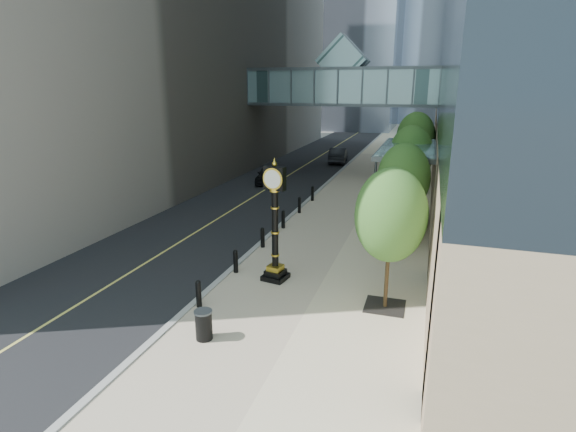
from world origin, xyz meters
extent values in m
plane|color=gray|center=(0.00, 0.00, 0.00)|extent=(320.00, 320.00, 0.00)
cube|color=black|center=(-7.00, 40.00, 0.01)|extent=(8.00, 180.00, 0.02)
cube|color=tan|center=(1.00, 40.00, 0.03)|extent=(8.00, 180.00, 0.06)
cube|color=gray|center=(-3.00, 40.00, 0.04)|extent=(0.25, 180.00, 0.07)
cube|color=slate|center=(-3.00, 28.00, 7.50)|extent=(17.00, 4.00, 3.00)
cube|color=#383F44|center=(-3.00, 28.00, 6.05)|extent=(17.00, 4.20, 0.25)
cube|color=#383F44|center=(-3.00, 28.00, 8.95)|extent=(17.00, 4.20, 0.25)
cube|color=slate|center=(-3.00, 28.00, 9.60)|extent=(4.24, 3.00, 4.24)
cube|color=#383F44|center=(3.50, 14.00, 4.20)|extent=(3.00, 8.00, 0.25)
cube|color=slate|center=(3.50, 14.00, 4.35)|extent=(2.80, 7.80, 0.06)
cylinder|color=#383F44|center=(2.20, 10.30, 2.10)|extent=(0.12, 0.12, 4.20)
cylinder|color=#383F44|center=(2.20, 17.70, 2.10)|extent=(0.12, 0.12, 4.20)
cylinder|color=black|center=(-2.70, 1.00, 0.51)|extent=(0.20, 0.20, 0.90)
cylinder|color=black|center=(-2.70, 4.20, 0.51)|extent=(0.20, 0.20, 0.90)
cylinder|color=black|center=(-2.70, 7.40, 0.51)|extent=(0.20, 0.20, 0.90)
cylinder|color=black|center=(-2.70, 10.60, 0.51)|extent=(0.20, 0.20, 0.90)
cylinder|color=black|center=(-2.70, 13.80, 0.51)|extent=(0.20, 0.20, 0.90)
cylinder|color=black|center=(-2.70, 17.00, 0.51)|extent=(0.20, 0.20, 0.90)
cube|color=black|center=(3.60, 3.00, 0.07)|extent=(1.40, 1.40, 0.02)
cylinder|color=#3D2B1A|center=(3.60, 3.00, 1.39)|extent=(0.14, 0.14, 2.66)
ellipsoid|color=#386525|center=(3.60, 3.00, 3.44)|extent=(2.44, 2.44, 3.25)
cube|color=black|center=(3.60, 9.50, 0.07)|extent=(1.40, 1.40, 0.02)
cylinder|color=#3D2B1A|center=(3.60, 9.50, 1.40)|extent=(0.14, 0.14, 2.67)
ellipsoid|color=#386525|center=(3.60, 9.50, 3.46)|extent=(2.45, 2.45, 3.27)
cube|color=black|center=(3.60, 16.00, 0.07)|extent=(1.40, 1.40, 0.02)
cylinder|color=#3D2B1A|center=(3.60, 16.00, 1.47)|extent=(0.14, 0.14, 2.82)
ellipsoid|color=#386525|center=(3.60, 16.00, 3.65)|extent=(2.59, 2.59, 3.45)
cube|color=black|center=(3.60, 22.50, 0.07)|extent=(1.40, 1.40, 0.02)
cylinder|color=#3D2B1A|center=(3.60, 22.50, 1.59)|extent=(0.14, 0.14, 3.05)
ellipsoid|color=#386525|center=(3.60, 22.50, 3.95)|extent=(2.80, 2.80, 3.73)
cube|color=black|center=(3.60, 29.00, 0.07)|extent=(1.40, 1.40, 0.02)
cylinder|color=#3D2B1A|center=(3.60, 29.00, 1.38)|extent=(0.14, 0.14, 2.65)
ellipsoid|color=#386525|center=(3.60, 29.00, 3.43)|extent=(2.42, 2.42, 3.23)
cube|color=black|center=(-0.88, 4.04, 0.16)|extent=(1.05, 1.05, 0.20)
cube|color=black|center=(-0.88, 4.04, 0.36)|extent=(0.82, 0.82, 0.20)
cube|color=gold|center=(-0.88, 4.04, 0.56)|extent=(0.64, 0.64, 0.20)
cylinder|color=black|center=(-0.88, 4.04, 2.22)|extent=(0.26, 0.26, 3.11)
cube|color=black|center=(-0.88, 4.04, 4.23)|extent=(0.89, 0.45, 0.90)
cylinder|color=white|center=(-0.88, 4.22, 4.23)|extent=(0.70, 0.17, 0.70)
cylinder|color=white|center=(-0.88, 3.87, 4.23)|extent=(0.70, 0.17, 0.70)
sphere|color=gold|center=(-0.88, 4.04, 4.78)|extent=(0.20, 0.20, 0.20)
cylinder|color=black|center=(-1.53, -0.84, 0.51)|extent=(0.68, 0.68, 0.90)
imported|color=#A29E94|center=(2.31, 11.59, 0.92)|extent=(0.66, 0.47, 1.72)
imported|color=black|center=(-7.58, 21.78, 0.71)|extent=(2.15, 4.24, 1.39)
imported|color=black|center=(-4.20, 33.23, 0.78)|extent=(2.09, 4.76, 1.52)
camera|label=1|loc=(4.66, -11.81, 7.64)|focal=28.00mm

